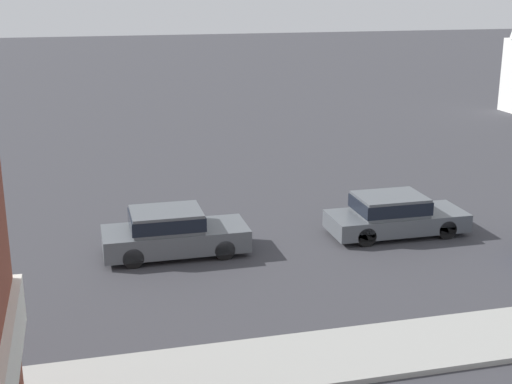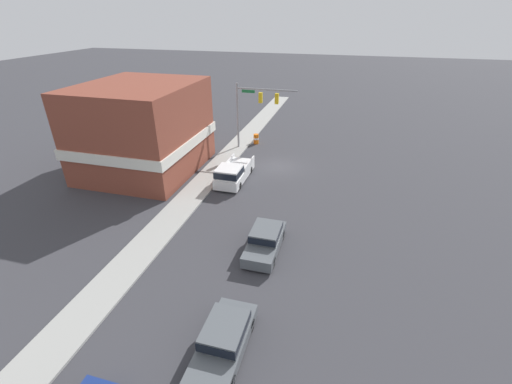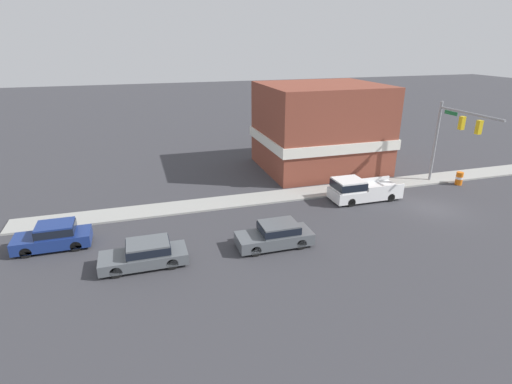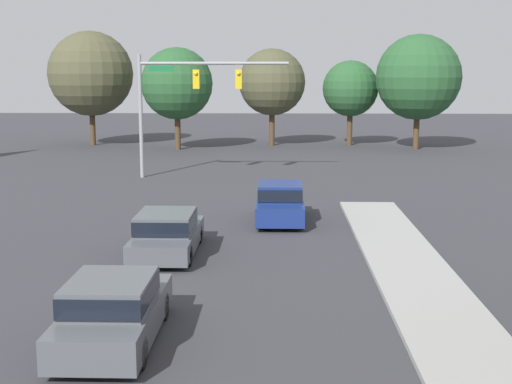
{
  "view_description": "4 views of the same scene",
  "coord_description": "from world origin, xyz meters",
  "views": [
    {
      "loc": [
        19.72,
        10.63,
        8.53
      ],
      "look_at": [
        -0.21,
        15.67,
        2.43
      ],
      "focal_mm": 50.0,
      "sensor_mm": 36.0,
      "label": 1
    },
    {
      "loc": [
        -6.04,
        30.72,
        13.72
      ],
      "look_at": [
        -0.8,
        11.5,
        3.13
      ],
      "focal_mm": 24.0,
      "sensor_mm": 36.0,
      "label": 2
    },
    {
      "loc": [
        -22.46,
        20.84,
        11.94
      ],
      "look_at": [
        0.08,
        13.98,
        2.91
      ],
      "focal_mm": 28.0,
      "sensor_mm": 36.0,
      "label": 3
    },
    {
      "loc": [
        1.7,
        -1.57,
        5.95
      ],
      "look_at": [
        1.2,
        14.58,
        3.2
      ],
      "focal_mm": 50.0,
      "sensor_mm": 36.0,
      "label": 4
    }
  ],
  "objects": [
    {
      "name": "car_lead",
      "position": [
        -1.91,
        13.3,
        0.79
      ],
      "size": [
        1.9,
        4.65,
        1.52
      ],
      "color": "black",
      "rests_on": "ground"
    },
    {
      "name": "car_second_ahead",
      "position": [
        -1.92,
        21.05,
        0.75
      ],
      "size": [
        1.92,
        4.79,
        1.44
      ],
      "color": "black",
      "rests_on": "ground"
    }
  ]
}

